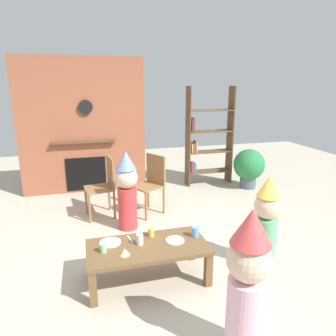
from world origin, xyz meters
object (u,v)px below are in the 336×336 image
(bookshelf, at_px, (206,141))
(coffee_table, at_px, (148,251))
(child_in_pink, at_px, (266,219))
(child_by_the_chairs, at_px, (127,189))
(dining_chair_left, at_px, (105,183))
(potted_plant_tall, at_px, (249,166))
(paper_cup_center, at_px, (195,232))
(child_with_cone_hat, at_px, (248,281))
(paper_plate_front, at_px, (175,240))
(birthday_cake_slice, at_px, (125,252))
(dining_chair_middle, at_px, (151,180))
(paper_cup_near_right, at_px, (103,248))
(paper_plate_rear, at_px, (110,242))
(paper_cup_near_left, at_px, (140,239))
(paper_cup_far_left, at_px, (151,232))

(bookshelf, xyz_separation_m, coffee_table, (-1.75, -2.80, -0.54))
(child_in_pink, height_order, child_by_the_chairs, child_by_the_chairs)
(dining_chair_left, xyz_separation_m, potted_plant_tall, (2.73, 0.59, -0.08))
(paper_cup_center, height_order, dining_chair_left, dining_chair_left)
(bookshelf, relative_size, child_with_cone_hat, 1.65)
(child_in_pink, xyz_separation_m, dining_chair_left, (-1.57, 1.80, -0.03))
(paper_plate_front, bearing_deg, dining_chair_left, 108.42)
(birthday_cake_slice, bearing_deg, dining_chair_middle, 70.12)
(bookshelf, xyz_separation_m, potted_plant_tall, (0.69, -0.46, -0.44))
(dining_chair_left, bearing_deg, paper_cup_near_right, 78.02)
(bookshelf, xyz_separation_m, child_in_pink, (-0.46, -2.86, -0.33))
(bookshelf, distance_m, paper_plate_rear, 3.42)
(paper_cup_near_right, distance_m, potted_plant_tall, 3.71)
(paper_plate_front, height_order, dining_chair_middle, dining_chair_middle)
(child_by_the_chairs, distance_m, potted_plant_tall, 2.71)
(paper_cup_near_left, relative_size, dining_chair_middle, 0.12)
(dining_chair_left, bearing_deg, potted_plant_tall, -174.87)
(dining_chair_left, bearing_deg, child_by_the_chairs, 109.54)
(paper_cup_near_left, bearing_deg, birthday_cake_slice, -137.51)
(paper_cup_near_right, bearing_deg, bookshelf, 52.16)
(child_with_cone_hat, bearing_deg, birthday_cake_slice, 13.11)
(paper_cup_near_right, xyz_separation_m, paper_cup_far_left, (0.51, 0.19, 0.00))
(paper_plate_front, distance_m, potted_plant_tall, 3.16)
(paper_plate_rear, xyz_separation_m, child_by_the_chairs, (0.33, 1.08, 0.18))
(bookshelf, bearing_deg, dining_chair_left, -152.51)
(paper_cup_center, bearing_deg, dining_chair_left, 115.57)
(bookshelf, xyz_separation_m, dining_chair_left, (-2.03, -1.06, -0.36))
(paper_cup_far_left, distance_m, dining_chair_middle, 1.55)
(paper_cup_center, relative_size, birthday_cake_slice, 1.08)
(paper_plate_front, xyz_separation_m, child_in_pink, (1.00, -0.08, 0.15))
(paper_plate_rear, height_order, birthday_cake_slice, birthday_cake_slice)
(child_in_pink, relative_size, child_by_the_chairs, 0.95)
(bookshelf, height_order, paper_cup_near_left, bookshelf)
(paper_cup_center, distance_m, child_in_pink, 0.78)
(paper_plate_rear, bearing_deg, bookshelf, 51.56)
(paper_cup_near_right, bearing_deg, birthday_cake_slice, -28.91)
(paper_cup_near_right, xyz_separation_m, child_in_pink, (1.72, -0.05, 0.11))
(bookshelf, height_order, potted_plant_tall, bookshelf)
(potted_plant_tall, bearing_deg, paper_cup_far_left, -137.67)
(birthday_cake_slice, xyz_separation_m, dining_chair_middle, (0.65, 1.80, 0.09))
(dining_chair_left, height_order, dining_chair_middle, same)
(coffee_table, distance_m, dining_chair_left, 1.77)
(coffee_table, bearing_deg, paper_cup_near_left, 149.21)
(birthday_cake_slice, xyz_separation_m, child_in_pink, (1.53, 0.06, 0.12))
(paper_plate_rear, relative_size, potted_plant_tall, 0.29)
(child_in_pink, height_order, potted_plant_tall, child_in_pink)
(paper_plate_rear, height_order, child_with_cone_hat, child_with_cone_hat)
(paper_cup_far_left, bearing_deg, dining_chair_middle, 77.57)
(bookshelf, height_order, dining_chair_middle, bookshelf)
(paper_cup_far_left, bearing_deg, paper_plate_front, -37.35)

